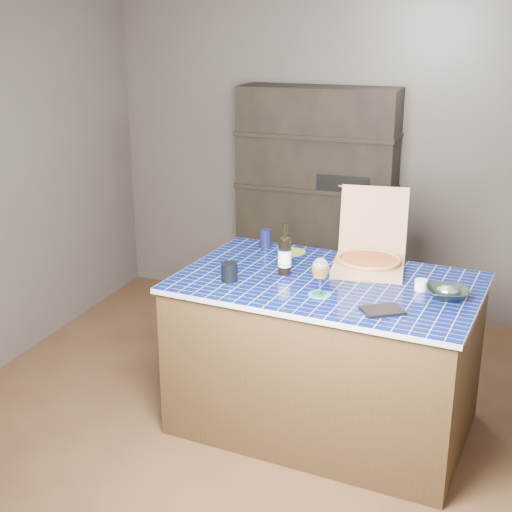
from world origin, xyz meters
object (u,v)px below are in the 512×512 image
at_px(kitchen_island, 325,354).
at_px(dvd_case, 382,310).
at_px(mead_bottle, 285,254).
at_px(bowl, 447,293).
at_px(pizza_box, 369,259).
at_px(wine_glass, 320,270).

bearing_deg(kitchen_island, dvd_case, -37.53).
distance_m(mead_bottle, bowl, 0.91).
xyz_separation_m(pizza_box, dvd_case, (0.19, -0.61, -0.05)).
bearing_deg(dvd_case, kitchen_island, -166.59).
relative_size(dvd_case, bowl, 0.91).
xyz_separation_m(kitchen_island, dvd_case, (0.37, -0.34, 0.46)).
bearing_deg(kitchen_island, wine_glass, -81.00).
distance_m(kitchen_island, pizza_box, 0.61).
relative_size(kitchen_island, pizza_box, 3.29).
bearing_deg(mead_bottle, kitchen_island, -4.98).
relative_size(wine_glass, bowl, 0.92).
distance_m(mead_bottle, dvd_case, 0.73).
bearing_deg(kitchen_island, pizza_box, 62.64).
height_order(kitchen_island, dvd_case, dvd_case).
height_order(pizza_box, mead_bottle, pizza_box).
bearing_deg(mead_bottle, pizza_box, 29.94).
relative_size(pizza_box, bowl, 2.41).
bearing_deg(dvd_case, mead_bottle, -153.84).
relative_size(kitchen_island, dvd_case, 8.71).
bearing_deg(bowl, kitchen_island, 176.59).
bearing_deg(wine_glass, kitchen_island, 93.75).
distance_m(kitchen_island, dvd_case, 0.68).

